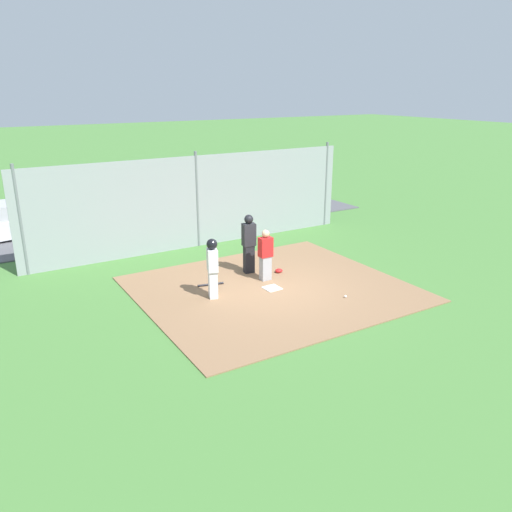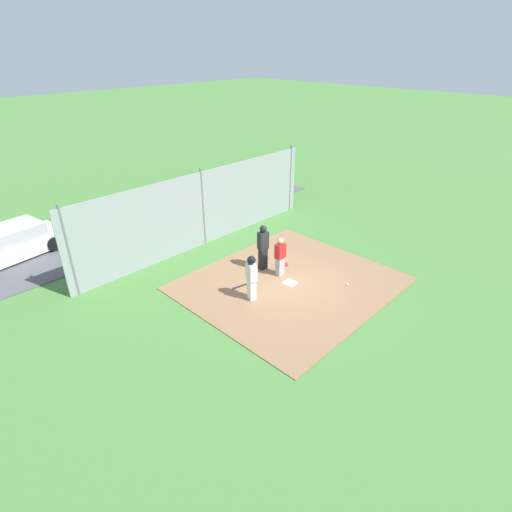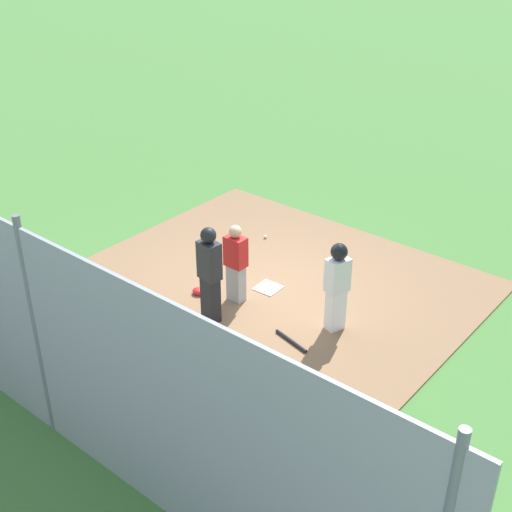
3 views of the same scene
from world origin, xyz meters
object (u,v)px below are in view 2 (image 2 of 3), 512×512
Objects in this scene: parked_car_silver at (161,210)px; parked_car_white at (10,244)px; umpire at (263,246)px; baseball at (347,284)px; home_plate at (290,283)px; runner at (251,275)px; baseball_bat at (242,285)px; catcher at (280,256)px; catcher_mask at (285,264)px.

parked_car_white is at bearing -15.28° from parked_car_silver.
umpire is 3.41m from baseball.
parked_car_silver is at bearing -90.76° from home_plate.
baseball_bat is at bearing 86.28° from runner.
umpire is 24.47× the size of baseball.
umpire is at bearing -94.05° from home_plate.
runner is at bearing -49.47° from umpire.
catcher is (-0.20, -0.68, 0.77)m from home_plate.
catcher_mask is 0.05× the size of parked_car_white.
umpire reaches higher than parked_car_silver.
runner is 0.38× the size of parked_car_silver.
baseball is at bearing 91.80° from parked_car_silver.
baseball_bat is 7.36m from parked_car_silver.
catcher_mask is 11.12m from parked_car_white.
catcher_mask reaches higher than home_plate.
umpire reaches higher than home_plate.
catcher_mask is at bearing 114.58° from catcher.
parked_car_silver reaches higher than baseball_bat.
umpire is 6.84m from parked_car_silver.
parked_car_silver reaches higher than home_plate.
catcher is at bearing 118.19° from parked_car_white.
umpire reaches higher than catcher_mask.
home_plate is 11.37m from parked_car_white.
baseball_bat is 2.26m from catcher_mask.
runner is 1.26m from baseball_bat.
catcher is at bearing -2.40° from baseball_bat.
home_plate is 1.83× the size of catcher_mask.
catcher is 1.03m from catcher_mask.
baseball_bat is 0.17× the size of parked_car_white.
runner is at bearing -77.96° from catcher.
home_plate is 8.31m from parked_car_silver.
catcher is 1.95m from runner.
catcher is at bearing 29.28° from runner.
umpire is (0.10, -0.78, 0.18)m from catcher.
parked_car_white is at bearing 133.44° from baseball_bat.
catcher reaches higher than home_plate.
catcher_mask reaches higher than baseball_bat.
umpire is at bearing 50.79° from runner.
runner is at bearing -31.68° from baseball.
runner is 2.18× the size of baseball_bat.
runner reaches higher than parked_car_silver.
runner is at bearing 72.01° from parked_car_silver.
runner is 10.25m from parked_car_white.
catcher reaches higher than baseball_bat.
umpire reaches higher than parked_car_white.
runner reaches higher than baseball.
parked_car_white reaches higher than baseball.
home_plate is 1.77m from baseball_bat.
umpire is at bearing 120.37° from parked_car_white.
parked_car_white is at bearing -49.53° from catcher_mask.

